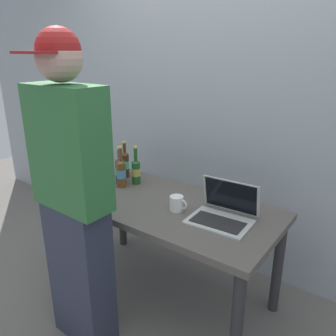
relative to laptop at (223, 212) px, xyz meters
name	(u,v)px	position (x,y,z in m)	size (l,w,h in m)	color
ground_plane	(164,292)	(-0.42, -0.03, -0.76)	(8.00, 8.00, 0.00)	slate
desk	(164,215)	(-0.42, -0.03, -0.14)	(1.50, 0.73, 0.71)	#56514C
laptop	(223,212)	(0.00, 0.00, 0.00)	(0.37, 0.32, 0.22)	#B7BABC
beer_bottle_amber	(125,164)	(-0.95, 0.18, 0.06)	(0.07, 0.07, 0.29)	#472B14
beer_bottle_green	(120,169)	(-0.90, 0.07, 0.06)	(0.08, 0.08, 0.28)	#333333
beer_bottle_dark	(121,172)	(-0.83, 0.02, 0.06)	(0.07, 0.07, 0.30)	brown
beer_bottle_brown	(136,170)	(-0.79, 0.13, 0.06)	(0.06, 0.06, 0.29)	#1E5123
person_figure	(73,198)	(-0.59, -0.60, 0.16)	(0.45, 0.30, 1.77)	#2D3347
coffee_mug	(177,203)	(-0.29, -0.06, 0.00)	(0.12, 0.09, 0.09)	white
back_wall	(217,101)	(-0.42, 0.65, 0.54)	(6.00, 0.10, 2.60)	#99A3AD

